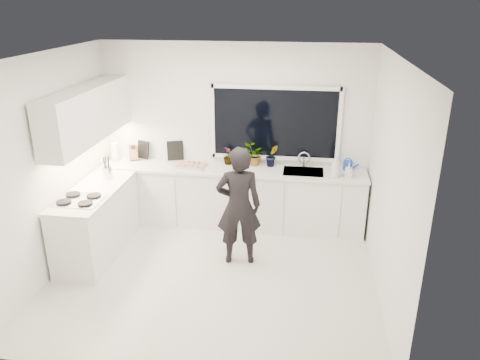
# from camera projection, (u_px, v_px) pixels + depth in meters

# --- Properties ---
(floor) EXTENTS (4.00, 3.50, 0.02)m
(floor) POSITION_uv_depth(u_px,v_px,m) (214.00, 275.00, 5.92)
(floor) COLOR beige
(floor) RESTS_ON ground
(wall_back) EXTENTS (4.00, 0.02, 2.70)m
(wall_back) POSITION_uv_depth(u_px,v_px,m) (235.00, 134.00, 7.05)
(wall_back) COLOR white
(wall_back) RESTS_ON ground
(wall_left) EXTENTS (0.02, 3.50, 2.70)m
(wall_left) POSITION_uv_depth(u_px,v_px,m) (50.00, 167.00, 5.70)
(wall_left) COLOR white
(wall_left) RESTS_ON ground
(wall_right) EXTENTS (0.02, 3.50, 2.70)m
(wall_right) POSITION_uv_depth(u_px,v_px,m) (390.00, 185.00, 5.16)
(wall_right) COLOR white
(wall_right) RESTS_ON ground
(ceiling) EXTENTS (4.00, 3.50, 0.02)m
(ceiling) POSITION_uv_depth(u_px,v_px,m) (209.00, 55.00, 4.93)
(ceiling) COLOR white
(ceiling) RESTS_ON wall_back
(window) EXTENTS (1.80, 0.02, 1.00)m
(window) POSITION_uv_depth(u_px,v_px,m) (275.00, 123.00, 6.86)
(window) COLOR black
(window) RESTS_ON wall_back
(base_cabinets_back) EXTENTS (3.92, 0.58, 0.88)m
(base_cabinets_back) POSITION_uv_depth(u_px,v_px,m) (232.00, 198.00, 7.10)
(base_cabinets_back) COLOR white
(base_cabinets_back) RESTS_ON floor
(base_cabinets_left) EXTENTS (0.58, 1.60, 0.88)m
(base_cabinets_left) POSITION_uv_depth(u_px,v_px,m) (97.00, 223.00, 6.31)
(base_cabinets_left) COLOR white
(base_cabinets_left) RESTS_ON floor
(countertop_back) EXTENTS (3.94, 0.62, 0.04)m
(countertop_back) POSITION_uv_depth(u_px,v_px,m) (232.00, 169.00, 6.92)
(countertop_back) COLOR silver
(countertop_back) RESTS_ON base_cabinets_back
(countertop_left) EXTENTS (0.62, 1.60, 0.04)m
(countertop_left) POSITION_uv_depth(u_px,v_px,m) (93.00, 191.00, 6.14)
(countertop_left) COLOR silver
(countertop_left) RESTS_ON base_cabinets_left
(upper_cabinets) EXTENTS (0.34, 2.10, 0.70)m
(upper_cabinets) POSITION_uv_depth(u_px,v_px,m) (88.00, 114.00, 6.13)
(upper_cabinets) COLOR white
(upper_cabinets) RESTS_ON wall_left
(sink) EXTENTS (0.58, 0.42, 0.14)m
(sink) POSITION_uv_depth(u_px,v_px,m) (303.00, 175.00, 6.80)
(sink) COLOR silver
(sink) RESTS_ON countertop_back
(faucet) EXTENTS (0.03, 0.03, 0.22)m
(faucet) POSITION_uv_depth(u_px,v_px,m) (304.00, 160.00, 6.92)
(faucet) COLOR silver
(faucet) RESTS_ON countertop_back
(stovetop) EXTENTS (0.56, 0.48, 0.03)m
(stovetop) POSITION_uv_depth(u_px,v_px,m) (79.00, 199.00, 5.81)
(stovetop) COLOR black
(stovetop) RESTS_ON countertop_left
(person) EXTENTS (0.64, 0.47, 1.59)m
(person) POSITION_uv_depth(u_px,v_px,m) (239.00, 206.00, 5.95)
(person) COLOR black
(person) RESTS_ON floor
(pizza_tray) EXTENTS (0.44, 0.34, 0.03)m
(pizza_tray) POSITION_uv_depth(u_px,v_px,m) (192.00, 166.00, 6.97)
(pizza_tray) COLOR silver
(pizza_tray) RESTS_ON countertop_back
(pizza) EXTENTS (0.40, 0.30, 0.01)m
(pizza) POSITION_uv_depth(u_px,v_px,m) (192.00, 165.00, 6.96)
(pizza) COLOR red
(pizza) RESTS_ON pizza_tray
(watering_can) EXTENTS (0.14, 0.14, 0.13)m
(watering_can) POSITION_uv_depth(u_px,v_px,m) (348.00, 166.00, 6.82)
(watering_can) COLOR #1434BC
(watering_can) RESTS_ON countertop_back
(paper_towel_roll) EXTENTS (0.13, 0.13, 0.26)m
(paper_towel_roll) POSITION_uv_depth(u_px,v_px,m) (115.00, 152.00, 7.21)
(paper_towel_roll) COLOR white
(paper_towel_roll) RESTS_ON countertop_back
(knife_block) EXTENTS (0.16, 0.14, 0.22)m
(knife_block) POSITION_uv_depth(u_px,v_px,m) (133.00, 153.00, 7.22)
(knife_block) COLOR olive
(knife_block) RESTS_ON countertop_back
(utensil_crock) EXTENTS (0.16, 0.16, 0.16)m
(utensil_crock) POSITION_uv_depth(u_px,v_px,m) (108.00, 172.00, 6.51)
(utensil_crock) COLOR #BAB9BE
(utensil_crock) RESTS_ON countertop_left
(picture_frame_large) EXTENTS (0.21, 0.11, 0.28)m
(picture_frame_large) POSITION_uv_depth(u_px,v_px,m) (143.00, 150.00, 7.28)
(picture_frame_large) COLOR black
(picture_frame_large) RESTS_ON countertop_back
(picture_frame_small) EXTENTS (0.24, 0.10, 0.30)m
(picture_frame_small) POSITION_uv_depth(u_px,v_px,m) (175.00, 151.00, 7.21)
(picture_frame_small) COLOR black
(picture_frame_small) RESTS_ON countertop_back
(herb_plants) EXTENTS (0.85, 0.31, 0.33)m
(herb_plants) POSITION_uv_depth(u_px,v_px,m) (254.00, 155.00, 6.97)
(herb_plants) COLOR #26662D
(herb_plants) RESTS_ON countertop_back
(soap_bottles) EXTENTS (0.31, 0.15, 0.32)m
(soap_bottles) POSITION_uv_depth(u_px,v_px,m) (339.00, 167.00, 6.52)
(soap_bottles) COLOR #D8BF66
(soap_bottles) RESTS_ON countertop_back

